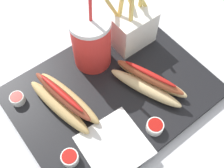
{
  "coord_description": "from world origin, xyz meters",
  "views": [
    {
      "loc": [
        -0.2,
        -0.26,
        0.59
      ],
      "look_at": [
        0.0,
        0.0,
        0.05
      ],
      "focal_mm": 45.21,
      "sensor_mm": 36.0,
      "label": 1
    }
  ],
  "objects_px": {
    "hot_dog_2": "(64,101)",
    "soda_cup": "(91,42)",
    "fries_basket": "(132,27)",
    "ketchup_cup_2": "(70,158)",
    "ketchup_cup_1": "(155,126)",
    "hot_dog_1": "(149,82)",
    "napkin_stack": "(114,145)",
    "ketchup_cup_3": "(17,99)"
  },
  "relations": [
    {
      "from": "ketchup_cup_3",
      "to": "napkin_stack",
      "type": "xyz_separation_m",
      "value": [
        0.11,
        -0.22,
        -0.01
      ]
    },
    {
      "from": "ketchup_cup_1",
      "to": "ketchup_cup_3",
      "type": "relative_size",
      "value": 1.14
    },
    {
      "from": "fries_basket",
      "to": "hot_dog_1",
      "type": "distance_m",
      "value": 0.15
    },
    {
      "from": "napkin_stack",
      "to": "hot_dog_1",
      "type": "bearing_deg",
      "value": 23.32
    },
    {
      "from": "hot_dog_2",
      "to": "hot_dog_1",
      "type": "bearing_deg",
      "value": -23.41
    },
    {
      "from": "hot_dog_2",
      "to": "ketchup_cup_3",
      "type": "bearing_deg",
      "value": 135.72
    },
    {
      "from": "napkin_stack",
      "to": "ketchup_cup_2",
      "type": "bearing_deg",
      "value": 159.58
    },
    {
      "from": "hot_dog_1",
      "to": "hot_dog_2",
      "type": "relative_size",
      "value": 0.99
    },
    {
      "from": "soda_cup",
      "to": "fries_basket",
      "type": "xyz_separation_m",
      "value": [
        0.11,
        -0.01,
        -0.02
      ]
    },
    {
      "from": "hot_dog_2",
      "to": "ketchup_cup_2",
      "type": "relative_size",
      "value": 5.43
    },
    {
      "from": "soda_cup",
      "to": "napkin_stack",
      "type": "distance_m",
      "value": 0.24
    },
    {
      "from": "hot_dog_2",
      "to": "ketchup_cup_1",
      "type": "bearing_deg",
      "value": -53.69
    },
    {
      "from": "soda_cup",
      "to": "fries_basket",
      "type": "relative_size",
      "value": 1.47
    },
    {
      "from": "fries_basket",
      "to": "napkin_stack",
      "type": "relative_size",
      "value": 1.27
    },
    {
      "from": "hot_dog_1",
      "to": "ketchup_cup_3",
      "type": "height_order",
      "value": "hot_dog_1"
    },
    {
      "from": "fries_basket",
      "to": "hot_dog_2",
      "type": "bearing_deg",
      "value": -166.91
    },
    {
      "from": "fries_basket",
      "to": "ketchup_cup_2",
      "type": "bearing_deg",
      "value": -150.85
    },
    {
      "from": "hot_dog_2",
      "to": "soda_cup",
      "type": "bearing_deg",
      "value": 27.33
    },
    {
      "from": "hot_dog_1",
      "to": "ketchup_cup_1",
      "type": "relative_size",
      "value": 5.16
    },
    {
      "from": "fries_basket",
      "to": "hot_dog_2",
      "type": "distance_m",
      "value": 0.25
    },
    {
      "from": "ketchup_cup_2",
      "to": "ketchup_cup_3",
      "type": "relative_size",
      "value": 1.1
    },
    {
      "from": "ketchup_cup_2",
      "to": "napkin_stack",
      "type": "relative_size",
      "value": 0.28
    },
    {
      "from": "hot_dog_2",
      "to": "ketchup_cup_1",
      "type": "distance_m",
      "value": 0.2
    },
    {
      "from": "hot_dog_2",
      "to": "napkin_stack",
      "type": "bearing_deg",
      "value": -78.52
    },
    {
      "from": "ketchup_cup_1",
      "to": "ketchup_cup_3",
      "type": "bearing_deg",
      "value": 129.55
    },
    {
      "from": "hot_dog_2",
      "to": "napkin_stack",
      "type": "relative_size",
      "value": 1.52
    },
    {
      "from": "hot_dog_1",
      "to": "napkin_stack",
      "type": "xyz_separation_m",
      "value": [
        -0.15,
        -0.06,
        -0.02
      ]
    },
    {
      "from": "fries_basket",
      "to": "hot_dog_1",
      "type": "height_order",
      "value": "fries_basket"
    },
    {
      "from": "fries_basket",
      "to": "ketchup_cup_3",
      "type": "height_order",
      "value": "fries_basket"
    },
    {
      "from": "hot_dog_2",
      "to": "ketchup_cup_2",
      "type": "distance_m",
      "value": 0.12
    },
    {
      "from": "fries_basket",
      "to": "ketchup_cup_1",
      "type": "relative_size",
      "value": 4.38
    },
    {
      "from": "ketchup_cup_3",
      "to": "hot_dog_2",
      "type": "bearing_deg",
      "value": -44.28
    },
    {
      "from": "hot_dog_1",
      "to": "hot_dog_2",
      "type": "bearing_deg",
      "value": 156.59
    },
    {
      "from": "soda_cup",
      "to": "ketchup_cup_1",
      "type": "bearing_deg",
      "value": -90.93
    },
    {
      "from": "soda_cup",
      "to": "hot_dog_1",
      "type": "relative_size",
      "value": 1.24
    },
    {
      "from": "soda_cup",
      "to": "ketchup_cup_1",
      "type": "distance_m",
      "value": 0.24
    },
    {
      "from": "ketchup_cup_1",
      "to": "soda_cup",
      "type": "bearing_deg",
      "value": 89.07
    },
    {
      "from": "soda_cup",
      "to": "hot_dog_1",
      "type": "bearing_deg",
      "value": -68.99
    },
    {
      "from": "hot_dog_2",
      "to": "fries_basket",
      "type": "bearing_deg",
      "value": 13.09
    },
    {
      "from": "soda_cup",
      "to": "ketchup_cup_3",
      "type": "height_order",
      "value": "soda_cup"
    },
    {
      "from": "fries_basket",
      "to": "ketchup_cup_3",
      "type": "relative_size",
      "value": 4.99
    },
    {
      "from": "ketchup_cup_2",
      "to": "hot_dog_2",
      "type": "bearing_deg",
      "value": 62.23
    }
  ]
}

